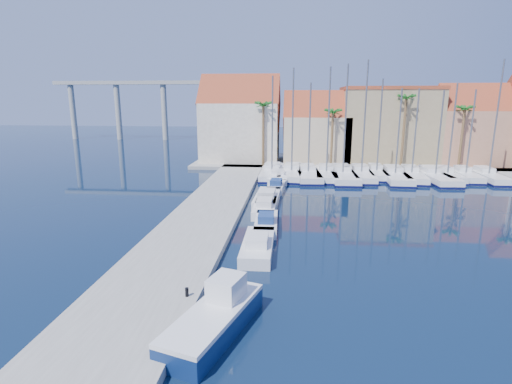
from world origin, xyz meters
TOP-DOWN VIEW (x-y plane):
  - ground at (0.00, 0.00)m, footprint 260.00×260.00m
  - quay_west at (-9.00, 13.50)m, footprint 6.00×77.00m
  - shore_north at (10.00, 48.00)m, footprint 54.00×16.00m
  - bollard at (-6.60, 1.24)m, footprint 0.18×0.18m
  - fishing_boat at (-4.69, -0.93)m, footprint 3.91×6.68m
  - motorboat_west_0 at (-3.69, 8.72)m, footprint 2.10×6.34m
  - motorboat_west_1 at (-3.48, 13.82)m, footprint 1.94×5.54m
  - motorboat_west_2 at (-3.95, 18.57)m, footprint 1.96×6.12m
  - motorboat_west_3 at (-3.99, 22.27)m, footprint 2.52×7.21m
  - motorboat_west_4 at (-3.31, 27.59)m, footprint 2.10×5.53m
  - motorboat_west_5 at (-3.40, 33.56)m, footprint 2.47×7.39m
  - motorboat_west_6 at (-3.78, 38.84)m, footprint 2.03×5.16m
  - sailboat_0 at (-4.30, 36.08)m, footprint 2.89×10.71m
  - sailboat_1 at (-1.64, 36.15)m, footprint 3.74×11.22m
  - sailboat_2 at (0.45, 35.43)m, footprint 3.65×11.03m
  - sailboat_3 at (2.87, 35.66)m, footprint 3.02×10.22m
  - sailboat_4 at (4.91, 35.44)m, footprint 3.41×11.99m
  - sailboat_5 at (7.39, 35.90)m, footprint 2.77×10.24m
  - sailboat_6 at (9.54, 36.95)m, footprint 2.58×8.73m
  - sailboat_7 at (11.55, 35.39)m, footprint 3.39×11.26m
  - sailboat_8 at (13.77, 35.90)m, footprint 3.47×10.23m
  - sailboat_9 at (16.45, 35.46)m, footprint 3.71×11.27m
  - sailboat_10 at (18.27, 36.15)m, footprint 2.38×8.47m
  - sailboat_11 at (20.62, 36.35)m, footprint 2.33×8.28m
  - sailboat_12 at (23.25, 36.04)m, footprint 2.46×9.21m
  - building_0 at (-10.00, 47.00)m, footprint 12.30×9.00m
  - building_1 at (2.00, 47.00)m, footprint 10.30×8.00m
  - building_2 at (13.00, 48.00)m, footprint 14.20×10.20m
  - building_3 at (25.00, 47.00)m, footprint 10.30×8.00m
  - palm_0 at (-6.00, 42.00)m, footprint 2.60×2.60m
  - palm_1 at (4.00, 42.00)m, footprint 2.60×2.60m
  - palm_2 at (14.00, 42.00)m, footprint 2.60×2.60m
  - palm_3 at (22.00, 42.00)m, footprint 2.60×2.60m
  - viaduct at (-39.07, 82.00)m, footprint 48.00×2.20m

SIDE VIEW (x-z plane):
  - ground at x=0.00m, z-range 0.00..0.00m
  - quay_west at x=-9.00m, z-range 0.00..0.50m
  - shore_north at x=10.00m, z-range 0.00..0.50m
  - motorboat_west_1 at x=-3.48m, z-range -0.19..1.21m
  - motorboat_west_2 at x=-3.95m, z-range -0.19..1.21m
  - motorboat_west_0 at x=-3.69m, z-range -0.19..1.21m
  - motorboat_west_3 at x=-3.99m, z-range -0.19..1.21m
  - motorboat_west_4 at x=-3.31m, z-range -0.19..1.21m
  - motorboat_west_5 at x=-3.40m, z-range -0.19..1.21m
  - motorboat_west_6 at x=-3.78m, z-range -0.19..1.21m
  - sailboat_9 at x=16.45m, z-range -5.06..6.17m
  - sailboat_7 at x=11.55m, z-range -5.19..6.30m
  - sailboat_2 at x=0.45m, z-range -5.52..6.65m
  - sailboat_8 at x=13.77m, z-range -5.16..6.30m
  - sailboat_4 at x=4.91m, z-range -6.61..7.77m
  - sailboat_0 at x=-4.30m, z-range -5.95..7.11m
  - sailboat_1 at x=-1.64m, z-range -6.42..7.59m
  - sailboat_11 at x=20.62m, z-range -5.07..6.27m
  - sailboat_3 at x=2.87m, z-range -6.44..7.64m
  - sailboat_10 at x=18.27m, z-range -5.43..6.64m
  - sailboat_6 at x=9.54m, z-range -5.73..6.95m
  - sailboat_5 at x=7.39m, z-range -6.84..8.06m
  - sailboat_12 at x=23.25m, z-range -6.78..8.06m
  - bollard at x=-6.60m, z-range 0.50..0.96m
  - fishing_boat at x=-4.69m, z-range -0.37..1.85m
  - building_1 at x=2.00m, z-range -0.20..10.80m
  - building_3 at x=25.00m, z-range -0.14..11.86m
  - building_2 at x=13.00m, z-range 0.51..12.01m
  - building_0 at x=-10.00m, z-range -0.23..13.27m
  - palm_1 at x=4.00m, z-range 3.56..12.71m
  - palm_3 at x=22.00m, z-range 3.78..13.43m
  - palm_0 at x=-6.00m, z-range 4.00..14.15m
  - palm_2 at x=14.00m, z-range 4.44..15.59m
  - viaduct at x=-39.07m, z-range 3.02..17.47m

